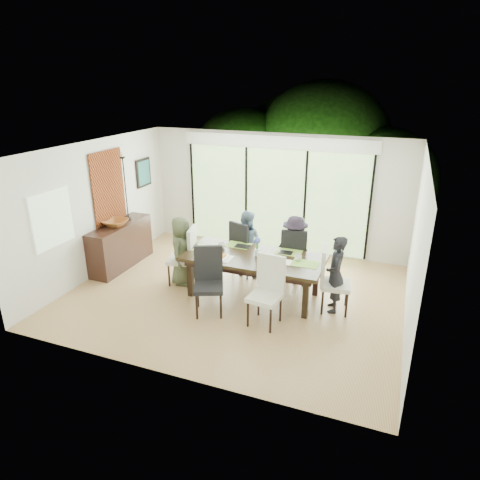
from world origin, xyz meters
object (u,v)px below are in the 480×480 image
(person_far_left, at_px, (246,243))
(bowl, at_px, (115,223))
(cup_b, at_px, (260,257))
(cup_c, at_px, (298,258))
(laptop, at_px, (209,251))
(person_far_right, at_px, (294,250))
(chair_far_left, at_px, (247,247))
(sideboard, at_px, (121,245))
(cup_a, at_px, (221,245))
(chair_right_end, at_px, (336,280))
(vase, at_px, (257,252))
(chair_left_end, at_px, (181,255))
(person_left_end, at_px, (182,251))
(chair_near_right, at_px, (265,292))
(chair_near_left, at_px, (209,282))
(table_top, at_px, (254,258))
(chair_far_right, at_px, (294,254))
(person_right_end, at_px, (335,274))

(person_far_left, xyz_separation_m, bowl, (-2.64, -0.68, 0.32))
(cup_b, distance_m, cup_c, 0.68)
(laptop, bearing_deg, person_far_right, 12.18)
(chair_far_left, xyz_separation_m, sideboard, (-2.64, -0.60, -0.11))
(person_far_left, height_order, cup_a, person_far_left)
(chair_right_end, distance_m, vase, 1.48)
(chair_left_end, bearing_deg, sideboard, -112.24)
(chair_right_end, relative_size, sideboard, 0.69)
(person_far_left, bearing_deg, person_left_end, 42.23)
(chair_right_end, relative_size, cup_b, 11.00)
(person_left_end, bearing_deg, sideboard, 74.77)
(person_far_right, relative_size, cup_c, 10.40)
(cup_b, bearing_deg, chair_near_right, -65.56)
(chair_near_left, bearing_deg, vase, 35.51)
(chair_far_left, distance_m, person_left_end, 1.34)
(person_left_end, distance_m, person_far_left, 1.32)
(table_top, xyz_separation_m, vase, (0.05, 0.05, 0.10))
(sideboard, bearing_deg, vase, -3.69)
(chair_left_end, bearing_deg, cup_b, 73.31)
(chair_right_end, xyz_separation_m, person_far_left, (-1.95, 0.83, 0.10))
(chair_left_end, xyz_separation_m, person_left_end, (0.02, 0.00, 0.10))
(table_top, height_order, cup_b, cup_b)
(chair_near_right, bearing_deg, person_far_right, 95.10)
(cup_a, bearing_deg, cup_b, -16.39)
(chair_far_left, bearing_deg, chair_far_right, -158.10)
(person_far_left, relative_size, vase, 10.75)
(table_top, bearing_deg, chair_near_left, -119.89)
(chair_near_left, height_order, vase, chair_near_left)
(vase, xyz_separation_m, sideboard, (-3.14, 0.20, -0.39))
(chair_left_end, height_order, chair_near_right, same)
(chair_right_end, xyz_separation_m, person_right_end, (-0.02, 0.00, 0.10))
(chair_near_left, xyz_separation_m, chair_near_right, (1.00, 0.00, 0.00))
(chair_near_right, height_order, sideboard, chair_near_right)
(chair_near_left, relative_size, laptop, 3.33)
(person_left_end, bearing_deg, chair_near_left, -137.92)
(chair_far_left, bearing_deg, chair_near_left, 110.24)
(person_left_end, relative_size, cup_a, 10.40)
(person_far_right, height_order, laptop, person_far_right)
(cup_b, bearing_deg, cup_a, 163.61)
(person_far_right, height_order, cup_a, person_far_right)
(chair_near_left, height_order, cup_c, chair_near_left)
(table_top, xyz_separation_m, chair_left_end, (-1.50, -0.00, -0.18))
(person_far_right, distance_m, cup_b, 1.02)
(sideboard, bearing_deg, person_right_end, -3.16)
(chair_left_end, bearing_deg, chair_near_left, 35.76)
(table_top, relative_size, person_far_right, 1.86)
(chair_left_end, height_order, cup_b, chair_left_end)
(vase, distance_m, cup_b, 0.18)
(cup_a, bearing_deg, person_left_end, -169.11)
(chair_near_right, height_order, vase, chair_near_right)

